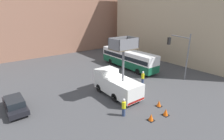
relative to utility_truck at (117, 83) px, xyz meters
The scene contains 12 objects.
ground_plane 1.71m from the utility_truck, ahead, with size 120.00×120.00×0.00m, color #424244.
building_backdrop_far 28.53m from the utility_truck, 88.57° to the left, with size 44.00×10.00×13.36m.
building_backdrop_side 23.01m from the utility_truck, 15.42° to the left, with size 10.00×28.00×16.52m.
utility_truck is the anchor object (origin of this frame).
city_bus 10.53m from the utility_truck, 40.10° to the left, with size 2.51×11.14×3.00m.
traffic_light_pole 10.20m from the utility_truck, 10.15° to the right, with size 3.50×3.25×6.44m.
road_worker_near_truck 4.25m from the utility_truck, 119.88° to the right, with size 0.38×0.38×1.78m.
road_worker_directing 4.79m from the utility_truck, ahead, with size 0.38×0.38×1.84m.
traffic_cone_near_truck 5.09m from the utility_truck, 67.51° to the right, with size 0.57×0.57×0.66m.
traffic_cone_mid_road 5.85m from the utility_truck, 96.45° to the right, with size 0.58×0.58×0.66m.
traffic_cone_far_side 6.20m from the utility_truck, 79.81° to the right, with size 0.59×0.59×0.68m.
parked_car_curbside 10.50m from the utility_truck, 160.70° to the left, with size 1.70×4.39×1.40m.
Camera 1 is at (-12.22, -14.21, 9.31)m, focal length 28.00 mm.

